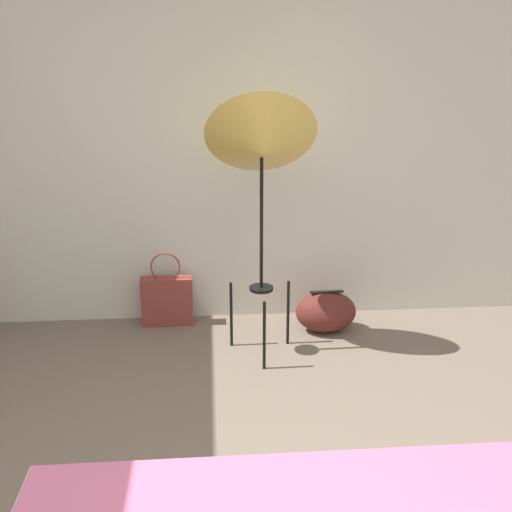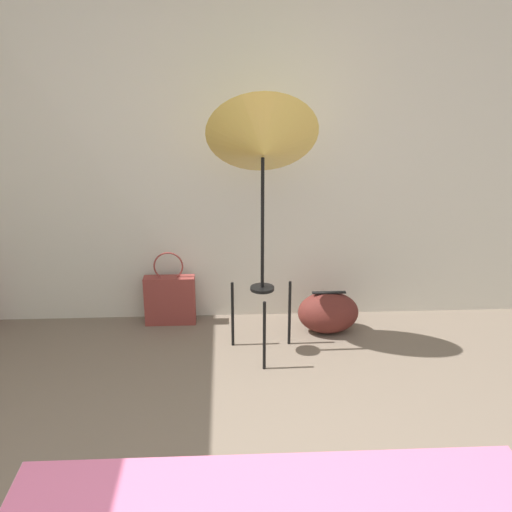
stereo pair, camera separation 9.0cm
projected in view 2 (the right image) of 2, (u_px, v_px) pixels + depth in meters
wall_back at (210, 144)px, 4.18m from camera, size 8.00×0.05×2.60m
photo_umbrella at (263, 147)px, 3.57m from camera, size 0.69×0.57×1.70m
tote_bag at (170, 299)px, 4.39m from camera, size 0.37×0.11×0.55m
duffel_bag at (328, 312)px, 4.26m from camera, size 0.43×0.30×0.31m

